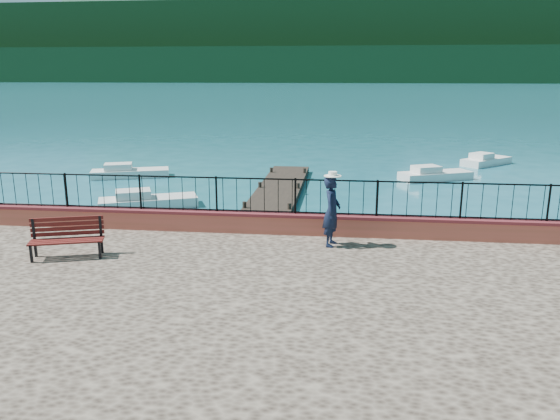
% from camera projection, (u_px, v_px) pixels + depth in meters
% --- Properties ---
extents(ground, '(2000.00, 2000.00, 0.00)m').
position_uv_depth(ground, '(293.00, 336.00, 11.84)').
color(ground, '#19596B').
rests_on(ground, ground).
extents(parapet, '(28.00, 0.46, 0.58)m').
position_uv_depth(parapet, '(306.00, 224.00, 15.03)').
color(parapet, '#C45347').
rests_on(parapet, promenade).
extents(railing, '(27.00, 0.05, 0.95)m').
position_uv_depth(railing, '(306.00, 197.00, 14.85)').
color(railing, black).
rests_on(railing, parapet).
extents(dock, '(2.00, 16.00, 0.30)m').
position_uv_depth(dock, '(273.00, 201.00, 23.58)').
color(dock, '#2D231C').
rests_on(dock, ground).
extents(far_forest, '(900.00, 60.00, 18.00)m').
position_uv_depth(far_forest, '(345.00, 65.00, 298.35)').
color(far_forest, black).
rests_on(far_forest, ground).
extents(foothills, '(900.00, 120.00, 44.00)m').
position_uv_depth(foothills, '(346.00, 45.00, 352.89)').
color(foothills, black).
rests_on(foothills, ground).
extents(park_bench, '(1.80, 1.04, 0.95)m').
position_uv_depth(park_bench, '(67.00, 246.00, 13.15)').
color(park_bench, black).
rests_on(park_bench, promenade).
extents(person, '(0.55, 0.73, 1.82)m').
position_uv_depth(person, '(332.00, 211.00, 13.91)').
color(person, black).
rests_on(person, promenade).
extents(hat, '(0.44, 0.44, 0.12)m').
position_uv_depth(hat, '(333.00, 174.00, 13.67)').
color(hat, white).
rests_on(hat, person).
extents(boat_0, '(4.21, 2.76, 0.80)m').
position_uv_depth(boat_0, '(148.00, 198.00, 22.96)').
color(boat_0, silver).
rests_on(boat_0, ground).
extents(boat_2, '(4.03, 2.75, 0.80)m').
position_uv_depth(boat_2, '(436.00, 172.00, 28.83)').
color(boat_2, silver).
rests_on(boat_2, ground).
extents(boat_3, '(4.27, 2.56, 0.80)m').
position_uv_depth(boat_3, '(130.00, 170.00, 29.52)').
color(boat_3, silver).
rests_on(boat_3, ground).
extents(boat_5, '(3.44, 3.32, 0.80)m').
position_uv_depth(boat_5, '(486.00, 158.00, 33.47)').
color(boat_5, silver).
rests_on(boat_5, ground).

